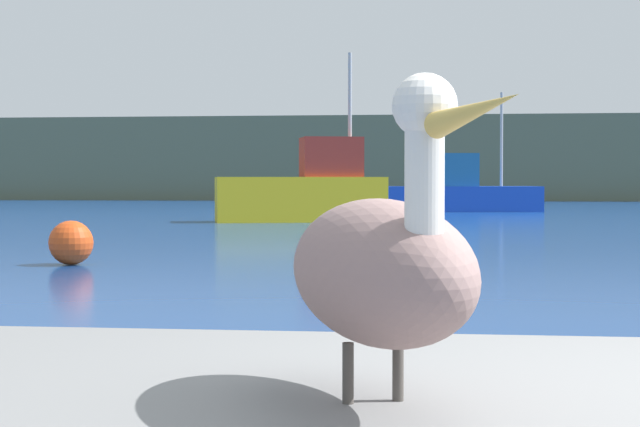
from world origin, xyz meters
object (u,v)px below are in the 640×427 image
pelican (381,266)px  fishing_boat_blue (448,192)px  fishing_boat_yellow (307,191)px  mooring_buoy (71,243)px

pelican → fishing_boat_blue: size_ratio=0.16×
fishing_boat_blue → fishing_boat_yellow: bearing=-120.7°
pelican → mooring_buoy: pelican is taller
fishing_boat_yellow → mooring_buoy: size_ratio=8.15×
fishing_boat_yellow → pelican: bearing=-97.3°
fishing_boat_yellow → mooring_buoy: 16.69m
mooring_buoy → pelican: bearing=-66.2°
fishing_boat_blue → mooring_buoy: 28.55m
fishing_boat_blue → fishing_boat_yellow: size_ratio=1.42×
pelican → fishing_boat_blue: (0.48, 40.26, -0.28)m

